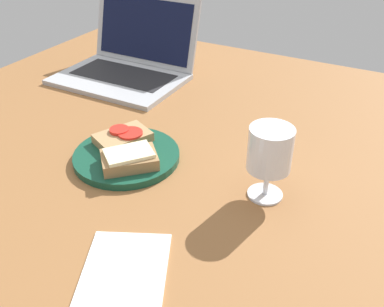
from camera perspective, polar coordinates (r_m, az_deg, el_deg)
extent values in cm
cube|color=brown|center=(85.14, -3.22, -2.31)|extent=(140.00, 140.00, 3.00)
cylinder|color=#144733|center=(86.37, -8.70, -0.32)|extent=(21.13, 21.13, 1.49)
cube|color=#937047|center=(81.63, -8.35, -0.84)|extent=(12.29, 12.19, 2.31)
cube|color=#F4EAB7|center=(80.81, -8.44, 0.05)|extent=(10.14, 10.56, 0.69)
cube|color=#A88456|center=(89.25, -9.21, 2.09)|extent=(11.05, 12.82, 1.89)
cylinder|color=red|center=(88.27, -8.23, 2.70)|extent=(5.10, 5.10, 0.48)
cylinder|color=red|center=(89.54, -9.67, 3.10)|extent=(4.03, 4.03, 0.67)
cylinder|color=white|center=(77.52, 9.74, -5.27)|extent=(6.26, 6.26, 0.40)
cylinder|color=white|center=(75.78, 9.95, -3.53)|extent=(0.92, 0.92, 5.44)
cylinder|color=white|center=(72.14, 10.44, 0.67)|extent=(7.55, 7.55, 7.68)
cylinder|color=white|center=(72.87, 10.33, -0.25)|extent=(6.95, 6.95, 4.91)
cube|color=#ADAFB5|center=(121.53, -9.74, 9.71)|extent=(34.24, 23.19, 1.29)
cube|color=#232326|center=(122.76, -9.18, 10.37)|extent=(28.07, 12.75, 0.16)
cube|color=#ADAFB5|center=(128.90, -6.24, 16.20)|extent=(33.55, 6.21, 19.52)
cube|color=black|center=(128.51, -6.36, 16.14)|extent=(30.13, 4.72, 16.26)
cube|color=white|center=(64.31, -8.90, -14.97)|extent=(17.03, 18.23, 0.40)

